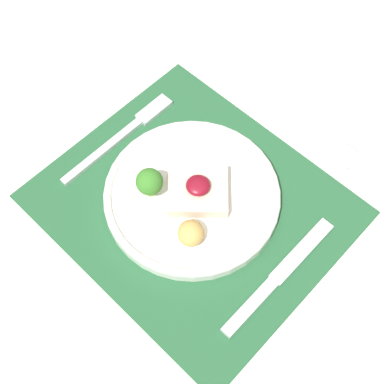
{
  "coord_description": "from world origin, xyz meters",
  "views": [
    {
      "loc": [
        0.25,
        -0.26,
        1.47
      ],
      "look_at": [
        -0.01,
        0.01,
        0.8
      ],
      "focal_mm": 50.0,
      "sensor_mm": 36.0,
      "label": 1
    }
  ],
  "objects_px": {
    "dinner_plate": "(191,195)",
    "spoon": "(333,147)",
    "fork": "(126,132)",
    "knife": "(272,283)"
  },
  "relations": [
    {
      "from": "dinner_plate",
      "to": "spoon",
      "type": "height_order",
      "value": "dinner_plate"
    },
    {
      "from": "fork",
      "to": "spoon",
      "type": "relative_size",
      "value": 1.09
    },
    {
      "from": "dinner_plate",
      "to": "spoon",
      "type": "relative_size",
      "value": 1.27
    },
    {
      "from": "fork",
      "to": "spoon",
      "type": "distance_m",
      "value": 0.32
    },
    {
      "from": "knife",
      "to": "spoon",
      "type": "distance_m",
      "value": 0.25
    },
    {
      "from": "dinner_plate",
      "to": "knife",
      "type": "relative_size",
      "value": 1.17
    },
    {
      "from": "knife",
      "to": "spoon",
      "type": "relative_size",
      "value": 1.09
    },
    {
      "from": "dinner_plate",
      "to": "spoon",
      "type": "xyz_separation_m",
      "value": [
        0.1,
        0.22,
        -0.01
      ]
    },
    {
      "from": "knife",
      "to": "fork",
      "type": "bearing_deg",
      "value": 172.29
    },
    {
      "from": "fork",
      "to": "knife",
      "type": "height_order",
      "value": "knife"
    }
  ]
}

